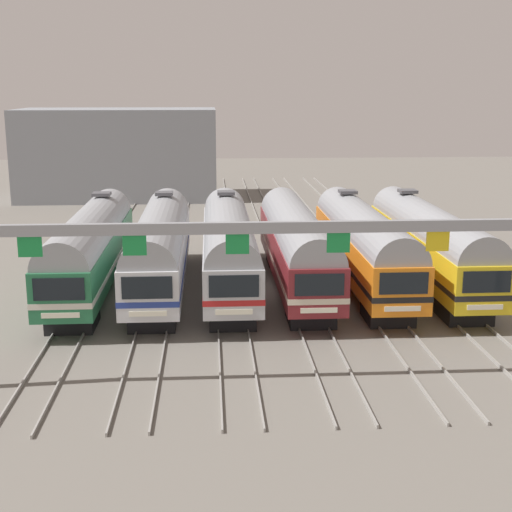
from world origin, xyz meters
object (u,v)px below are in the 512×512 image
at_px(commuter_train_green, 91,246).
at_px(catenary_gantry, 288,251).
at_px(commuter_train_silver, 160,245).
at_px(commuter_train_orange, 363,243).
at_px(commuter_train_stainless, 228,244).
at_px(commuter_train_maroon, 296,243).
at_px(commuter_train_yellow, 429,242).

xyz_separation_m(commuter_train_green, catenary_gantry, (9.77, -13.50, 2.64)).
distance_m(commuter_train_silver, catenary_gantry, 14.95).
bearing_deg(commuter_train_green, catenary_gantry, -54.11).
height_order(commuter_train_silver, commuter_train_orange, same).
bearing_deg(commuter_train_green, commuter_train_silver, 0.00).
xyz_separation_m(commuter_train_stainless, commuter_train_maroon, (3.91, -0.00, -0.00)).
relative_size(commuter_train_yellow, catenary_gantry, 0.73).
bearing_deg(commuter_train_stainless, commuter_train_maroon, -0.06).
height_order(commuter_train_yellow, catenary_gantry, catenary_gantry).
bearing_deg(commuter_train_silver, commuter_train_stainless, 0.00).
bearing_deg(commuter_train_silver, commuter_train_maroon, -0.03).
height_order(commuter_train_silver, commuter_train_yellow, same).
xyz_separation_m(commuter_train_maroon, catenary_gantry, (-1.95, -13.49, 2.64)).
xyz_separation_m(commuter_train_silver, commuter_train_stainless, (3.91, 0.00, 0.00)).
xyz_separation_m(commuter_train_green, commuter_train_silver, (3.91, 0.00, 0.00)).
bearing_deg(commuter_train_yellow, commuter_train_silver, 180.00).
xyz_separation_m(commuter_train_orange, catenary_gantry, (-5.86, -13.50, 2.64)).
distance_m(commuter_train_green, commuter_train_stainless, 7.82).
bearing_deg(commuter_train_maroon, commuter_train_yellow, 0.03).
distance_m(commuter_train_stainless, catenary_gantry, 13.89).
height_order(commuter_train_orange, catenary_gantry, catenary_gantry).
xyz_separation_m(commuter_train_silver, commuter_train_orange, (11.72, 0.00, 0.00)).
bearing_deg(commuter_train_orange, commuter_train_maroon, -179.94).
bearing_deg(catenary_gantry, commuter_train_maroon, 81.76).
distance_m(commuter_train_green, catenary_gantry, 16.87).
bearing_deg(commuter_train_orange, catenary_gantry, -113.47).
bearing_deg(commuter_train_yellow, commuter_train_stainless, 180.00).
height_order(commuter_train_stainless, catenary_gantry, catenary_gantry).
height_order(commuter_train_stainless, commuter_train_maroon, commuter_train_stainless).
relative_size(commuter_train_stainless, catenary_gantry, 0.73).
relative_size(commuter_train_maroon, commuter_train_orange, 1.00).
distance_m(commuter_train_maroon, commuter_train_orange, 3.91).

